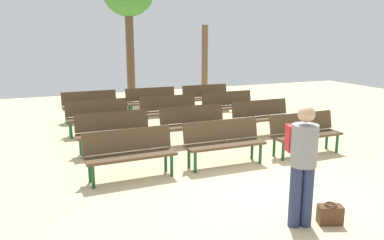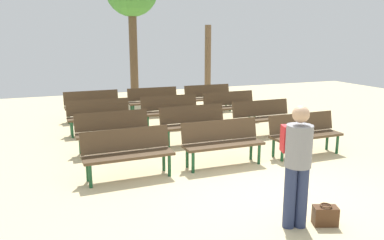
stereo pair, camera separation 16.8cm
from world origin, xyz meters
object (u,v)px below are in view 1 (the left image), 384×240
bench_r0_c1 (224,140)px  bench_r3_c0 (90,104)px  bench_r0_c2 (305,131)px  bench_r3_c2 (206,96)px  tree_1 (205,62)px  bench_r3_c1 (151,100)px  bench_r2_c0 (98,115)px  bench_r2_c1 (169,109)px  bench_r0_c0 (130,151)px  visitor_with_backpack (302,158)px  bench_r1_c0 (113,130)px  bench_r2_c2 (229,105)px  bench_r1_c2 (262,115)px  bench_r1_c1 (194,122)px  handbag (330,214)px

bench_r0_c1 → bench_r3_c0: same height
bench_r0_c2 → bench_r3_c0: same height
bench_r3_c2 → tree_1: tree_1 is taller
tree_1 → bench_r3_c1: bearing=-140.8°
bench_r2_c0 → bench_r2_c1: bearing=-1.0°
bench_r0_c0 → visitor_with_backpack: visitor_with_backpack is taller
bench_r0_c2 → bench_r3_c2: (0.04, 5.11, 0.00)m
bench_r2_c0 → bench_r3_c1: 2.57m
bench_r1_c0 → tree_1: size_ratio=0.55×
bench_r2_c1 → visitor_with_backpack: bearing=-91.0°
bench_r2_c1 → visitor_with_backpack: 5.98m
bench_r1_c0 → bench_r2_c2: (3.75, 1.75, 0.00)m
bench_r1_c0 → bench_r3_c0: 3.41m
bench_r0_c0 → bench_r0_c1: bearing=-0.9°
bench_r0_c2 → bench_r2_c0: same height
bench_r1_c2 → bench_r0_c0: bearing=-155.9°
bench_r0_c2 → bench_r2_c0: 5.14m
bench_r2_c2 → visitor_with_backpack: size_ratio=0.97×
bench_r0_c1 → bench_r1_c0: bearing=138.5°
bench_r1_c0 → bench_r1_c1: bearing=0.4°
bench_r2_c0 → bench_r3_c0: bearing=89.1°
bench_r0_c1 → bench_r0_c2: 1.93m
bench_r0_c1 → bench_r0_c2: (1.93, -0.03, 0.00)m
bench_r2_c2 → visitor_with_backpack: visitor_with_backpack is taller
bench_r0_c0 → bench_r0_c2: bearing=-1.4°
bench_r2_c0 → bench_r1_c0: bearing=-87.8°
bench_r0_c2 → bench_r1_c1: 2.52m
bench_r0_c2 → bench_r3_c1: size_ratio=0.99×
bench_r1_c2 → tree_1: bearing=80.1°
bench_r0_c0 → bench_r1_c2: 4.22m
bench_r0_c0 → bench_r1_c1: (1.94, 1.68, 0.00)m
bench_r3_c1 → bench_r3_c2: same height
bench_r3_c0 → tree_1: (4.84, 2.41, 0.94)m
bench_r0_c2 → bench_r2_c0: size_ratio=1.00×
bench_r1_c2 → bench_r2_c0: same height
bench_r2_c0 → tree_1: 6.42m
bench_r0_c2 → handbag: bench_r0_c2 is taller
bench_r0_c2 → bench_r1_c1: bearing=137.6°
bench_r1_c1 → bench_r3_c0: size_ratio=1.00×
bench_r2_c0 → bench_r3_c2: 4.19m
bench_r0_c1 → bench_r3_c1: (0.06, 5.09, 0.00)m
bench_r0_c2 → bench_r3_c0: bearing=126.6°
handbag → tree_1: bearing=74.8°
handbag → bench_r3_c1: bearing=91.1°
bench_r1_c2 → visitor_with_backpack: visitor_with_backpack is taller
bench_r1_c2 → bench_r0_c1: bearing=-139.1°
bench_r0_c1 → bench_r1_c2: size_ratio=1.00×
bench_r3_c2 → handbag: bearing=-101.6°
bench_r2_c0 → tree_1: (4.88, 4.07, 0.94)m
bench_r1_c1 → bench_r0_c1: bearing=-91.8°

